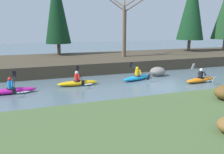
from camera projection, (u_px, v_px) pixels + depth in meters
name	position (u px, v px, depth m)	size (l,w,h in m)	color
ground_plane	(173.00, 86.00, 14.64)	(90.00, 90.00, 0.00)	slate
riverbank_far	(124.00, 60.00, 22.70)	(44.00, 8.31, 0.97)	#473D2D
conifer_tree_far_left	(57.00, 6.00, 22.06)	(2.61, 2.61, 8.68)	brown
conifer_tree_left	(192.00, 6.00, 25.60)	(3.15, 3.15, 9.13)	brown
bare_tree_upstream	(124.00, 25.00, 21.04)	(3.59, 3.54, 6.51)	#7A664C
bare_tree_mid_upstream	(125.00, 28.00, 21.49)	(3.31, 3.27, 5.99)	brown
kayaker_lead	(202.00, 79.00, 15.65)	(2.80, 2.07, 1.20)	orange
kayaker_middle	(138.00, 77.00, 16.23)	(2.76, 2.02, 1.20)	#1993D6
kayaker_trailing	(79.00, 82.00, 14.73)	(2.77, 2.06, 1.20)	yellow
kayaker_far_back	(14.00, 90.00, 12.96)	(2.78, 2.07, 1.20)	#C61999
boulder_midstream	(158.00, 71.00, 17.55)	(1.29, 1.01, 0.73)	gray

